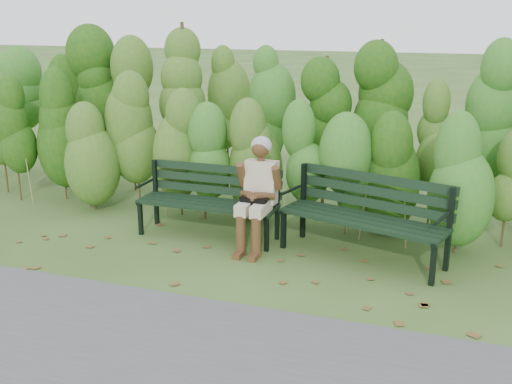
% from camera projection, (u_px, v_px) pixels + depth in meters
% --- Properties ---
extents(ground, '(80.00, 80.00, 0.00)m').
position_uv_depth(ground, '(246.00, 264.00, 6.72)').
color(ground, '#384E1D').
extents(footpath, '(60.00, 2.50, 0.01)m').
position_uv_depth(footpath, '(152.00, 370.00, 4.72)').
color(footpath, '#474749').
rests_on(footpath, ground).
extents(hedge_band, '(11.04, 1.67, 2.42)m').
position_uv_depth(hedge_band, '(292.00, 126.00, 8.05)').
color(hedge_band, '#47381E').
rests_on(hedge_band, ground).
extents(leaf_litter, '(5.83, 2.18, 0.01)m').
position_uv_depth(leaf_litter, '(235.00, 265.00, 6.69)').
color(leaf_litter, brown).
rests_on(leaf_litter, ground).
extents(bench_left, '(1.77, 0.59, 0.88)m').
position_uv_depth(bench_left, '(211.00, 195.00, 7.49)').
color(bench_left, black).
rests_on(bench_left, ground).
extents(bench_right, '(2.00, 1.12, 0.95)m').
position_uv_depth(bench_right, '(367.00, 210.00, 6.79)').
color(bench_right, black).
rests_on(bench_right, ground).
extents(seated_woman, '(0.53, 0.78, 1.33)m').
position_uv_depth(seated_woman, '(258.00, 187.00, 7.04)').
color(seated_woman, '#BFA491').
rests_on(seated_woman, ground).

